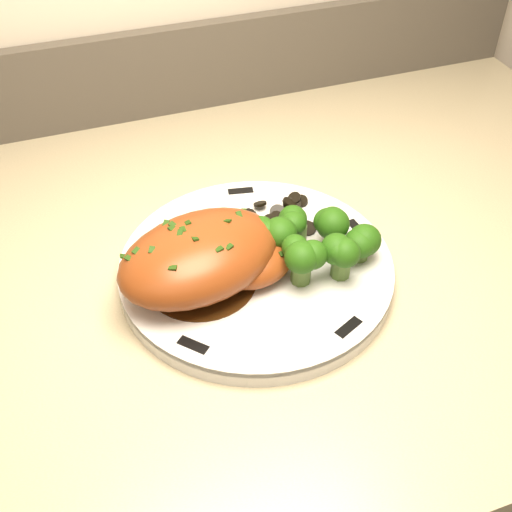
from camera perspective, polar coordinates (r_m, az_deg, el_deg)
name	(u,v)px	position (r m, az deg, el deg)	size (l,w,h in m)	color
plate	(256,270)	(0.66, 0.00, -1.23)	(0.28, 0.28, 0.02)	silver
rim_accent_0	(241,191)	(0.74, -1.38, 5.78)	(0.03, 0.01, 0.00)	black
rim_accent_1	(141,249)	(0.68, -10.19, 0.59)	(0.03, 0.01, 0.00)	black
rim_accent_2	(193,345)	(0.58, -5.61, -7.91)	(0.03, 0.01, 0.00)	black
rim_accent_3	(349,328)	(0.60, 8.23, -6.31)	(0.03, 0.01, 0.00)	black
rim_accent_4	(357,228)	(0.70, 8.94, 2.45)	(0.03, 0.01, 0.00)	black
gravy_pool	(201,280)	(0.64, -4.89, -2.18)	(0.11, 0.11, 0.00)	#341C09
chicken_breast	(206,258)	(0.61, -4.46, -0.16)	(0.19, 0.15, 0.06)	#904019
mushroom_pile	(280,219)	(0.70, 2.19, 3.29)	(0.08, 0.06, 0.02)	black
broccoli_florets	(318,241)	(0.64, 5.52, 1.29)	(0.12, 0.09, 0.05)	#50712F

